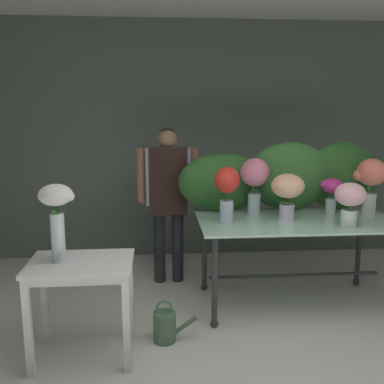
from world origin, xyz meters
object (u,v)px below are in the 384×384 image
(display_table_glass, at_px, (296,232))
(florist, at_px, (168,188))
(watering_can, at_px, (165,326))
(side_table_white, at_px, (81,275))
(vase_peach_freesia, at_px, (287,191))
(vase_magenta_anemones, at_px, (331,191))
(vase_scarlet_hydrangea, at_px, (226,188))
(vase_rosy_stock, at_px, (255,178))
(vase_white_roses_tall, at_px, (57,212))
(vase_blush_peonies, at_px, (350,200))
(vase_coral_tulips, at_px, (371,178))

(display_table_glass, height_order, florist, florist)
(watering_can, bearing_deg, display_table_glass, 25.76)
(side_table_white, distance_m, vase_peach_freesia, 1.92)
(vase_peach_freesia, bearing_deg, side_table_white, -157.09)
(vase_magenta_anemones, relative_size, watering_can, 0.98)
(florist, xyz_separation_m, watering_can, (-0.07, -1.24, -0.88))
(vase_scarlet_hydrangea, distance_m, watering_can, 1.26)
(vase_rosy_stock, distance_m, vase_peach_freesia, 0.34)
(florist, relative_size, watering_can, 4.60)
(vase_peach_freesia, xyz_separation_m, vase_white_roses_tall, (-1.86, -0.73, 0.02))
(vase_rosy_stock, height_order, watering_can, vase_rosy_stock)
(side_table_white, height_order, vase_blush_peonies, vase_blush_peonies)
(vase_coral_tulips, bearing_deg, vase_blush_peonies, -135.41)
(vase_scarlet_hydrangea, relative_size, watering_can, 1.41)
(vase_scarlet_hydrangea, relative_size, vase_blush_peonies, 1.31)
(vase_rosy_stock, relative_size, vase_coral_tulips, 1.00)
(vase_scarlet_hydrangea, bearing_deg, vase_blush_peonies, -11.03)
(florist, relative_size, vase_coral_tulips, 3.00)
(florist, distance_m, vase_peach_freesia, 1.26)
(vase_rosy_stock, bearing_deg, vase_peach_freesia, -41.33)
(vase_scarlet_hydrangea, bearing_deg, vase_magenta_anemones, 13.37)
(display_table_glass, height_order, side_table_white, display_table_glass)
(side_table_white, bearing_deg, display_table_glass, 22.71)
(vase_coral_tulips, bearing_deg, vase_scarlet_hydrangea, -174.10)
(vase_rosy_stock, xyz_separation_m, watering_can, (-0.86, -0.77, -1.05))
(vase_rosy_stock, height_order, vase_blush_peonies, vase_rosy_stock)
(vase_scarlet_hydrangea, xyz_separation_m, vase_coral_tulips, (1.37, 0.14, 0.05))
(side_table_white, height_order, vase_scarlet_hydrangea, vase_scarlet_hydrangea)
(vase_rosy_stock, relative_size, vase_white_roses_tall, 0.96)
(vase_blush_peonies, bearing_deg, vase_magenta_anemones, 87.73)
(vase_rosy_stock, relative_size, watering_can, 1.53)
(vase_white_roses_tall, bearing_deg, vase_scarlet_hydrangea, 27.33)
(side_table_white, distance_m, vase_blush_peonies, 2.27)
(display_table_glass, distance_m, vase_white_roses_tall, 2.15)
(florist, bearing_deg, vase_scarlet_hydrangea, -56.67)
(florist, distance_m, vase_coral_tulips, 1.96)
(florist, bearing_deg, vase_peach_freesia, -33.39)
(vase_peach_freesia, bearing_deg, display_table_glass, 19.53)
(florist, bearing_deg, vase_coral_tulips, -17.87)
(vase_peach_freesia, bearing_deg, vase_blush_peonies, -28.34)
(florist, height_order, vase_blush_peonies, florist)
(vase_rosy_stock, xyz_separation_m, vase_white_roses_tall, (-1.61, -0.95, -0.07))
(vase_scarlet_hydrangea, height_order, vase_coral_tulips, vase_coral_tulips)
(florist, xyz_separation_m, vase_magenta_anemones, (1.53, -0.49, 0.04))
(display_table_glass, height_order, vase_white_roses_tall, vase_white_roses_tall)
(display_table_glass, bearing_deg, vase_magenta_anemones, 22.86)
(side_table_white, relative_size, vase_blush_peonies, 1.97)
(florist, bearing_deg, display_table_glass, -29.42)
(side_table_white, bearing_deg, vase_rosy_stock, 32.85)
(vase_rosy_stock, bearing_deg, vase_white_roses_tall, -149.59)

